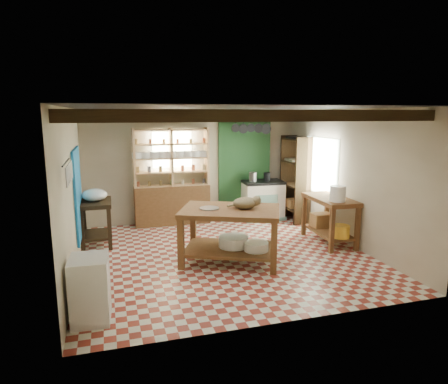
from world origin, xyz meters
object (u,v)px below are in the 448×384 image
object	(u,v)px
white_cabinet	(90,289)
cat	(245,203)
stove	(263,200)
prep_table	(96,223)
right_counter	(329,220)
work_table	(230,235)

from	to	relation	value
white_cabinet	cat	world-z (taller)	cat
stove	white_cabinet	size ratio (longest dim) A/B	1.18
prep_table	right_counter	distance (m)	4.53
cat	work_table	bearing A→B (deg)	-178.69
prep_table	cat	world-z (taller)	cat
white_cabinet	right_counter	bearing A→B (deg)	26.13
prep_table	right_counter	xyz separation A→B (m)	(4.38, -1.14, 0.02)
stove	white_cabinet	xyz separation A→B (m)	(-3.83, -3.92, -0.06)
prep_table	cat	bearing A→B (deg)	-32.76
white_cabinet	right_counter	distance (m)	4.77
work_table	prep_table	distance (m)	2.71
work_table	white_cabinet	world-z (taller)	work_table
right_counter	work_table	bearing A→B (deg)	-166.84
prep_table	stove	bearing A→B (deg)	14.16
stove	prep_table	distance (m)	3.92
work_table	prep_table	world-z (taller)	work_table
cat	prep_table	bearing A→B (deg)	161.03
cat	right_counter	bearing A→B (deg)	28.22
prep_table	white_cabinet	distance (m)	2.99
right_counter	cat	world-z (taller)	cat
prep_table	white_cabinet	size ratio (longest dim) A/B	1.08
stove	cat	distance (m)	2.93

